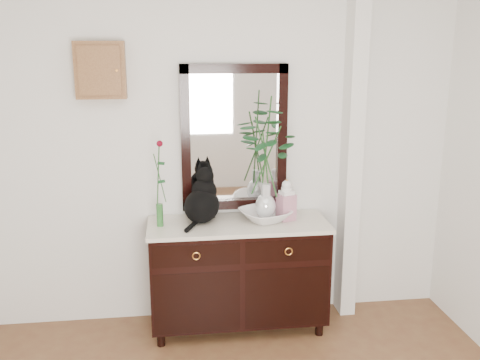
{
  "coord_description": "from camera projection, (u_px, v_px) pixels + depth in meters",
  "views": [
    {
      "loc": [
        -0.37,
        -1.98,
        2.12
      ],
      "look_at": [
        0.1,
        1.63,
        1.2
      ],
      "focal_mm": 40.0,
      "sensor_mm": 36.0,
      "label": 1
    }
  ],
  "objects": [
    {
      "name": "vase_branches",
      "position": [
        266.0,
        158.0,
        3.86
      ],
      "size": [
        0.57,
        0.57,
        0.92
      ],
      "primitive_type": null,
      "rotation": [
        0.0,
        0.0,
        -0.39
      ],
      "color": "silver",
      "rests_on": "lotus_bowl"
    },
    {
      "name": "pilaster",
      "position": [
        352.0,
        149.0,
        4.09
      ],
      "size": [
        0.12,
        0.2,
        2.7
      ],
      "primitive_type": "cube",
      "color": "silver",
      "rests_on": "ground"
    },
    {
      "name": "wall_back",
      "position": [
        221.0,
        150.0,
        4.04
      ],
      "size": [
        3.6,
        0.04,
        2.7
      ],
      "primitive_type": "cube",
      "color": "silver",
      "rests_on": "ground"
    },
    {
      "name": "bud_vase_rose",
      "position": [
        159.0,
        183.0,
        3.79
      ],
      "size": [
        0.08,
        0.08,
        0.64
      ],
      "primitive_type": null,
      "rotation": [
        0.0,
        0.0,
        0.11
      ],
      "color": "#2E6E2E",
      "rests_on": "sideboard"
    },
    {
      "name": "ginger_jar",
      "position": [
        286.0,
        199.0,
        3.97
      ],
      "size": [
        0.15,
        0.15,
        0.31
      ],
      "primitive_type": null,
      "rotation": [
        0.0,
        0.0,
        0.31
      ],
      "color": "silver",
      "rests_on": "sideboard"
    },
    {
      "name": "sideboard",
      "position": [
        238.0,
        270.0,
        4.03
      ],
      "size": [
        1.33,
        0.52,
        0.82
      ],
      "color": "black",
      "rests_on": "ground"
    },
    {
      "name": "wall_mirror",
      "position": [
        234.0,
        138.0,
        4.02
      ],
      "size": [
        0.8,
        0.06,
        1.1
      ],
      "color": "black",
      "rests_on": "wall_back"
    },
    {
      "name": "lotus_bowl",
      "position": [
        265.0,
        215.0,
        3.97
      ],
      "size": [
        0.47,
        0.47,
        0.09
      ],
      "primitive_type": "imported",
      "rotation": [
        0.0,
        0.0,
        0.41
      ],
      "color": "white",
      "rests_on": "sideboard"
    },
    {
      "name": "key_cabinet",
      "position": [
        100.0,
        70.0,
        3.75
      ],
      "size": [
        0.35,
        0.1,
        0.4
      ],
      "primitive_type": "cube",
      "color": "brown",
      "rests_on": "wall_back"
    },
    {
      "name": "cat",
      "position": [
        202.0,
        195.0,
        3.91
      ],
      "size": [
        0.4,
        0.44,
        0.41
      ],
      "primitive_type": null,
      "rotation": [
        0.0,
        0.0,
        -0.41
      ],
      "color": "black",
      "rests_on": "sideboard"
    }
  ]
}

